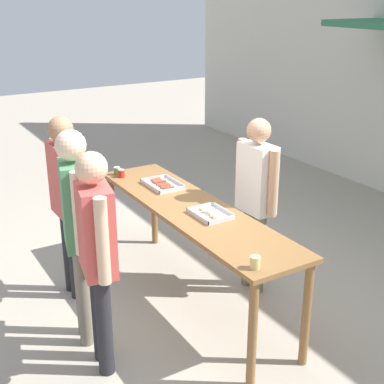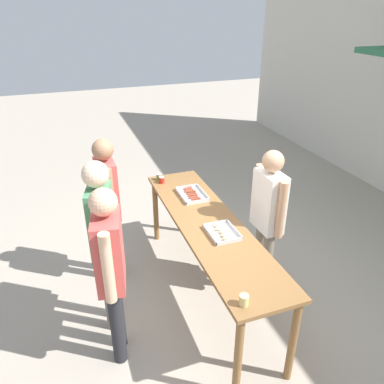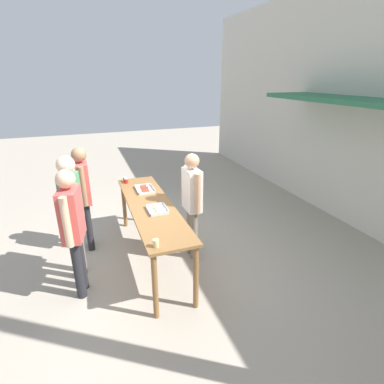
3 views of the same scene
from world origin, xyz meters
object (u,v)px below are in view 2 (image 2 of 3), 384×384
at_px(food_tray_buns, 222,233).
at_px(beer_cup, 244,300).
at_px(person_customer_waiting_in_line, 103,232).
at_px(condiment_jar_ketchup, 162,180).
at_px(person_customer_with_cup, 111,263).
at_px(person_server_behind_table, 268,211).
at_px(person_customer_holding_hotdog, 108,198).
at_px(condiment_jar_mustard, 159,177).
at_px(food_tray_sausages, 192,195).

bearing_deg(food_tray_buns, beer_cup, -14.65).
bearing_deg(person_customer_waiting_in_line, condiment_jar_ketchup, -23.34).
bearing_deg(condiment_jar_ketchup, person_customer_with_cup, -29.47).
relative_size(beer_cup, person_server_behind_table, 0.06).
bearing_deg(person_customer_waiting_in_line, person_customer_with_cup, -165.78).
bearing_deg(condiment_jar_ketchup, person_customer_holding_hotdog, -60.06).
bearing_deg(person_server_behind_table, person_customer_waiting_in_line, -93.33).
bearing_deg(food_tray_buns, person_customer_with_cup, -78.77).
distance_m(condiment_jar_ketchup, person_customer_waiting_in_line, 1.48).
height_order(person_customer_with_cup, person_customer_waiting_in_line, person_customer_waiting_in_line).
height_order(condiment_jar_mustard, person_customer_with_cup, person_customer_with_cup).
relative_size(condiment_jar_mustard, beer_cup, 0.90).
bearing_deg(beer_cup, person_customer_waiting_in_line, -141.91).
height_order(food_tray_sausages, food_tray_buns, food_tray_buns).
bearing_deg(beer_cup, condiment_jar_ketchup, 179.88).
relative_size(food_tray_sausages, condiment_jar_ketchup, 4.91).
xyz_separation_m(person_server_behind_table, person_customer_holding_hotdog, (-0.82, -1.56, 0.03)).
distance_m(food_tray_buns, person_server_behind_table, 0.60).
height_order(beer_cup, person_customer_holding_hotdog, person_customer_holding_hotdog).
relative_size(condiment_jar_mustard, person_server_behind_table, 0.05).
distance_m(condiment_jar_ketchup, beer_cup, 2.31).
xyz_separation_m(beer_cup, person_customer_holding_hotdog, (-1.89, -0.73, 0.08)).
xyz_separation_m(person_customer_holding_hotdog, person_customer_waiting_in_line, (0.75, -0.16, 0.04)).
relative_size(food_tray_sausages, food_tray_buns, 1.17).
bearing_deg(person_customer_with_cup, food_tray_sausages, -34.86).
xyz_separation_m(condiment_jar_ketchup, beer_cup, (2.31, -0.00, 0.00)).
xyz_separation_m(food_tray_sausages, person_customer_holding_hotdog, (-0.04, -0.98, 0.11)).
xyz_separation_m(condiment_jar_mustard, person_customer_waiting_in_line, (1.27, -0.89, 0.13)).
distance_m(person_server_behind_table, person_customer_waiting_in_line, 1.73).
xyz_separation_m(food_tray_sausages, beer_cup, (1.85, -0.25, 0.03)).
height_order(person_server_behind_table, person_customer_waiting_in_line, person_customer_waiting_in_line).
height_order(condiment_jar_mustard, condiment_jar_ketchup, same).
relative_size(condiment_jar_mustard, person_customer_with_cup, 0.05).
height_order(food_tray_buns, condiment_jar_ketchup, condiment_jar_ketchup).
height_order(food_tray_buns, condiment_jar_mustard, condiment_jar_mustard).
bearing_deg(person_server_behind_table, food_tray_buns, -79.41).
bearing_deg(person_customer_holding_hotdog, condiment_jar_ketchup, -60.96).
bearing_deg(person_customer_with_cup, person_server_behind_table, -67.91).
distance_m(food_tray_buns, person_customer_waiting_in_line, 1.17).
bearing_deg(person_server_behind_table, condiment_jar_mustard, -149.26).
xyz_separation_m(condiment_jar_ketchup, person_server_behind_table, (1.24, 0.83, 0.05)).
distance_m(food_tray_sausages, condiment_jar_mustard, 0.62).
height_order(food_tray_sausages, beer_cup, beer_cup).
relative_size(food_tray_sausages, beer_cup, 4.43).
relative_size(food_tray_buns, person_customer_holding_hotdog, 0.20).
bearing_deg(condiment_jar_mustard, person_server_behind_table, 31.92).
bearing_deg(person_server_behind_table, person_customer_holding_hotdog, -118.73).
xyz_separation_m(condiment_jar_ketchup, person_customer_with_cup, (1.59, -0.90, 0.06)).
xyz_separation_m(condiment_jar_mustard, person_customer_with_cup, (1.69, -0.89, 0.06)).
bearing_deg(person_customer_waiting_in_line, food_tray_sausages, -44.17).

